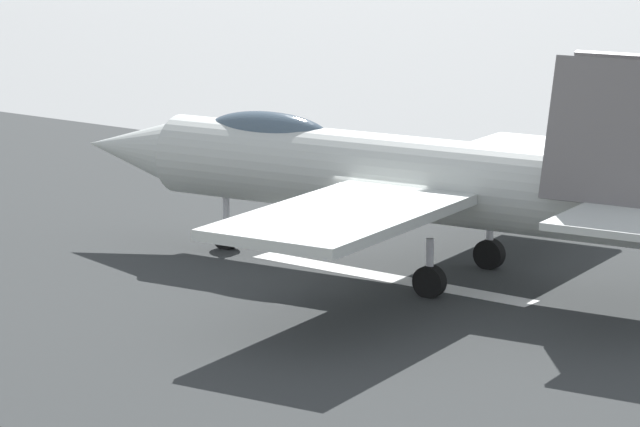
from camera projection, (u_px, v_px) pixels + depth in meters
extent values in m
plane|color=gray|center=(391.00, 279.00, 39.32)|extent=(400.00, 400.00, 0.00)
cube|color=#2F3233|center=(391.00, 279.00, 39.32)|extent=(240.00, 26.00, 0.02)
cube|color=white|center=(389.00, 278.00, 39.35)|extent=(8.00, 0.70, 0.00)
cylinder|color=#B1B6B1|center=(395.00, 177.00, 39.37)|extent=(13.11, 3.42, 2.03)
cone|color=#B1B6B1|center=(133.00, 148.00, 43.42)|extent=(3.16, 2.04, 1.73)
ellipsoid|color=#3F5160|center=(269.00, 133.00, 41.07)|extent=(3.70, 1.48, 1.10)
cube|color=#B1B6B1|center=(342.00, 216.00, 35.33)|extent=(4.08, 6.79, 0.24)
cube|color=#B1B6B1|center=(507.00, 158.00, 42.43)|extent=(4.08, 6.79, 0.24)
cube|color=#B1B6B1|center=(619.00, 221.00, 33.96)|extent=(2.69, 3.04, 0.16)
cube|color=#5F5C5D|center=(604.00, 131.00, 35.39)|extent=(2.69, 1.22, 3.14)
cube|color=#5F5C5D|center=(633.00, 121.00, 36.89)|extent=(2.69, 1.22, 3.14)
cylinder|color=silver|center=(226.00, 223.00, 42.26)|extent=(0.18, 0.18, 1.40)
cylinder|color=black|center=(227.00, 235.00, 42.32)|extent=(0.79, 0.38, 0.76)
cylinder|color=silver|center=(430.00, 268.00, 37.47)|extent=(0.18, 0.18, 1.40)
cylinder|color=black|center=(429.00, 282.00, 37.54)|extent=(0.79, 0.38, 0.76)
cylinder|color=silver|center=(490.00, 242.00, 40.14)|extent=(0.18, 0.18, 1.40)
cylinder|color=black|center=(489.00, 254.00, 40.21)|extent=(0.79, 0.38, 0.76)
cone|color=orange|center=(455.00, 166.00, 52.73)|extent=(0.44, 0.44, 0.55)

